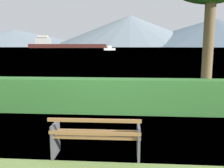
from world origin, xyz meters
name	(u,v)px	position (x,y,z in m)	size (l,w,h in m)	color
ground_plane	(97,155)	(0.00, 0.00, 0.00)	(1400.00, 1400.00, 0.00)	olive
water_surface	(129,48)	(0.00, 309.74, 0.00)	(620.00, 620.00, 0.00)	#6B8EA3
park_bench	(96,136)	(0.00, -0.06, 0.43)	(1.75, 0.58, 0.87)	olive
hedge_row	(110,96)	(0.00, 3.23, 0.56)	(12.19, 0.69, 1.13)	#387A33
cargo_ship_large	(62,45)	(-75.22, 265.25, 3.72)	(85.56, 33.93, 13.29)	#471E19
fishing_boat_near	(109,49)	(-9.60, 117.11, 0.81)	(6.11, 3.71, 2.34)	silver
distant_hills	(128,34)	(-4.13, 578.69, 30.29)	(915.79, 470.69, 72.63)	gray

